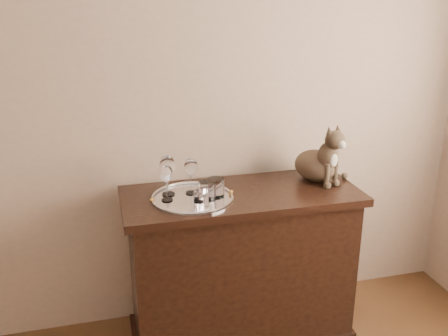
# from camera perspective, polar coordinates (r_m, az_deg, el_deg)

# --- Properties ---
(wall_back) EXTENTS (4.00, 0.10, 2.70)m
(wall_back) POSITION_cam_1_polar(r_m,az_deg,el_deg) (2.58, -12.95, 8.90)
(wall_back) COLOR tan
(wall_back) RESTS_ON ground
(sideboard) EXTENTS (1.20, 0.50, 0.85)m
(sideboard) POSITION_cam_1_polar(r_m,az_deg,el_deg) (2.70, 1.89, -11.15)
(sideboard) COLOR black
(sideboard) RESTS_ON ground
(tray) EXTENTS (0.40, 0.40, 0.01)m
(tray) POSITION_cam_1_polar(r_m,az_deg,el_deg) (2.43, -3.62, -3.54)
(tray) COLOR silver
(tray) RESTS_ON sideboard
(wine_glass_a) EXTENTS (0.08, 0.08, 0.20)m
(wine_glass_a) POSITION_cam_1_polar(r_m,az_deg,el_deg) (2.44, -6.45, -0.84)
(wine_glass_a) COLOR white
(wine_glass_a) RESTS_ON tray
(wine_glass_b) EXTENTS (0.07, 0.07, 0.18)m
(wine_glass_b) POSITION_cam_1_polar(r_m,az_deg,el_deg) (2.45, -3.79, -0.92)
(wine_glass_b) COLOR silver
(wine_glass_b) RESTS_ON tray
(wine_glass_c) EXTENTS (0.07, 0.07, 0.18)m
(wine_glass_c) POSITION_cam_1_polar(r_m,az_deg,el_deg) (2.38, -6.59, -1.72)
(wine_glass_c) COLOR silver
(wine_glass_c) RESTS_ON tray
(tumbler_a) EXTENTS (0.08, 0.08, 0.09)m
(tumbler_a) POSITION_cam_1_polar(r_m,az_deg,el_deg) (2.39, -1.90, -2.60)
(tumbler_a) COLOR white
(tumbler_a) RESTS_ON tray
(tumbler_b) EXTENTS (0.07, 0.07, 0.08)m
(tumbler_b) POSITION_cam_1_polar(r_m,az_deg,el_deg) (2.31, -2.64, -3.60)
(tumbler_b) COLOR white
(tumbler_b) RESTS_ON tray
(tumbler_c) EXTENTS (0.08, 0.08, 0.09)m
(tumbler_c) POSITION_cam_1_polar(r_m,az_deg,el_deg) (2.42, -0.93, -2.28)
(tumbler_c) COLOR white
(tumbler_c) RESTS_ON tray
(cat) EXTENTS (0.40, 0.39, 0.32)m
(cat) POSITION_cam_1_polar(r_m,az_deg,el_deg) (2.67, 10.56, 1.93)
(cat) COLOR #4E402F
(cat) RESTS_ON sideboard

